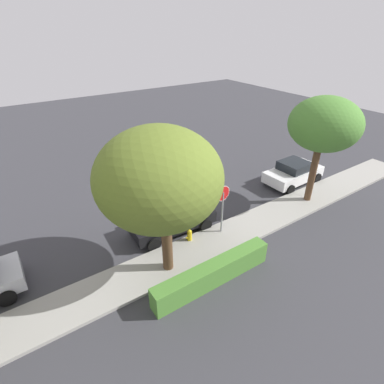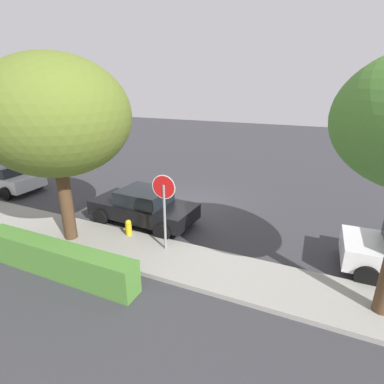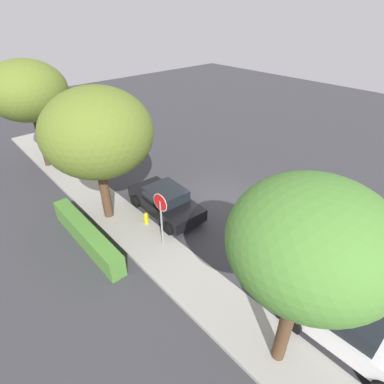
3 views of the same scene
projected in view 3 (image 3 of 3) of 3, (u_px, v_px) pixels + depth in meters
The scene contains 11 objects.
ground_plane at pixel (216, 199), 15.86m from camera, with size 60.00×60.00×0.00m, color #38383D.
sidewalk_curb at pixel (141, 237), 13.16m from camera, with size 32.00×2.02×0.14m, color #9E9B93.
stop_sign at pixel (161, 212), 11.80m from camera, with size 0.76×0.08×2.64m.
parked_car_black at pixel (166, 201), 14.44m from camera, with size 4.20×2.17×1.40m.
parked_car_white at pixel (351, 325), 8.82m from camera, with size 3.93×2.07×1.48m.
parked_car_silver at pixel (90, 145), 20.11m from camera, with size 4.40×1.99×1.41m.
street_tree_near_corner at pixel (311, 242), 6.30m from camera, with size 3.62×3.62×5.94m.
street_tree_mid_block at pixel (98, 133), 12.40m from camera, with size 4.64×4.64×6.11m.
street_tree_far at pixel (27, 91), 16.61m from camera, with size 4.36×4.36×6.33m.
fire_hydrant at pixel (146, 219), 13.79m from camera, with size 0.30×0.22×0.72m.
front_yard_hedge at pixel (87, 235), 12.64m from camera, with size 5.27×0.63×0.96m.
Camera 3 is at (-8.96, 9.79, 8.79)m, focal length 28.00 mm.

